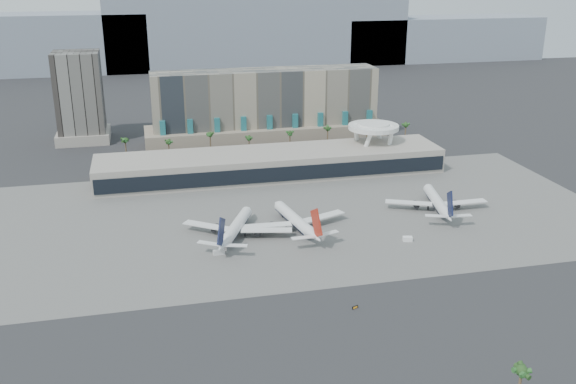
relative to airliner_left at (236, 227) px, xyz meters
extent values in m
plane|color=#232326|center=(28.66, -38.59, -3.91)|extent=(900.00, 900.00, 0.00)
cube|color=#5B5B59|center=(28.66, 16.41, -3.88)|extent=(260.00, 130.00, 0.06)
cube|color=gray|center=(-151.34, 431.41, 23.59)|extent=(260.00, 60.00, 55.00)
cube|color=gray|center=(88.66, 431.41, 31.09)|extent=(300.00, 60.00, 70.00)
cube|color=gray|center=(288.66, 431.41, 18.59)|extent=(220.00, 60.00, 45.00)
cube|color=tan|center=(38.66, 136.41, 17.09)|extent=(130.00, 22.00, 42.00)
cube|color=tan|center=(38.66, 134.41, 1.09)|extent=(140.00, 30.00, 10.00)
cube|color=#1F666D|center=(-21.34, 124.41, 5.09)|extent=(3.00, 2.00, 18.00)
cube|color=#1F666D|center=(-6.34, 124.41, 5.09)|extent=(3.00, 2.00, 18.00)
cube|color=#1F666D|center=(8.66, 124.41, 5.09)|extent=(3.00, 2.00, 18.00)
cube|color=#1F666D|center=(23.66, 124.41, 5.09)|extent=(3.00, 2.00, 18.00)
cube|color=#1F666D|center=(38.66, 124.41, 5.09)|extent=(3.00, 2.00, 18.00)
cube|color=#1F666D|center=(53.66, 124.41, 5.09)|extent=(3.00, 2.00, 18.00)
cube|color=#1F666D|center=(68.66, 124.41, 5.09)|extent=(3.00, 2.00, 18.00)
cube|color=#1F666D|center=(83.66, 124.41, 5.09)|extent=(3.00, 2.00, 18.00)
cube|color=#1F666D|center=(98.66, 124.41, 5.09)|extent=(3.00, 2.00, 18.00)
cube|color=black|center=(-66.34, 161.41, 22.09)|extent=(26.00, 26.00, 52.00)
cube|color=#AAA195|center=(-66.34, 161.41, -0.91)|extent=(30.00, 30.00, 6.00)
cube|color=#AAA195|center=(28.66, 71.41, 2.09)|extent=(170.00, 32.00, 12.00)
cube|color=black|center=(28.66, 55.21, 1.59)|extent=(168.00, 0.60, 7.00)
cube|color=black|center=(28.66, 71.41, 9.34)|extent=(170.00, 12.00, 2.50)
cylinder|color=white|center=(90.02, 83.77, 7.09)|extent=(6.98, 6.99, 21.89)
cylinder|color=white|center=(77.29, 83.77, 7.09)|extent=(6.98, 6.99, 21.89)
cylinder|color=white|center=(77.29, 71.04, 7.09)|extent=(6.98, 6.99, 21.89)
cylinder|color=white|center=(90.02, 71.04, 7.09)|extent=(6.98, 6.99, 21.89)
cylinder|color=white|center=(83.66, 77.41, 16.09)|extent=(26.00, 26.00, 2.20)
cylinder|color=white|center=(83.66, 77.41, 17.39)|extent=(16.00, 16.00, 1.20)
cylinder|color=brown|center=(-41.34, 106.41, 2.09)|extent=(0.70, 0.70, 12.00)
sphere|color=#25491D|center=(-41.34, 106.41, 7.79)|extent=(2.80, 2.80, 2.80)
cylinder|color=brown|center=(-19.34, 106.41, 2.09)|extent=(0.70, 0.70, 12.00)
sphere|color=#25491D|center=(-19.34, 106.41, 7.79)|extent=(2.80, 2.80, 2.80)
cylinder|color=brown|center=(2.66, 106.41, 2.09)|extent=(0.70, 0.70, 12.00)
sphere|color=#25491D|center=(2.66, 106.41, 7.79)|extent=(2.80, 2.80, 2.80)
cylinder|color=brown|center=(23.66, 106.41, 2.09)|extent=(0.70, 0.70, 12.00)
sphere|color=#25491D|center=(23.66, 106.41, 7.79)|extent=(2.80, 2.80, 2.80)
cylinder|color=brown|center=(46.66, 106.41, 2.09)|extent=(0.70, 0.70, 12.00)
sphere|color=#25491D|center=(46.66, 106.41, 7.79)|extent=(2.80, 2.80, 2.80)
cylinder|color=brown|center=(68.66, 106.41, 2.09)|extent=(0.70, 0.70, 12.00)
sphere|color=#25491D|center=(68.66, 106.41, 7.79)|extent=(2.80, 2.80, 2.80)
cylinder|color=brown|center=(90.66, 106.41, 2.09)|extent=(0.70, 0.70, 12.00)
sphere|color=#25491D|center=(90.66, 106.41, 7.79)|extent=(2.80, 2.80, 2.80)
cylinder|color=brown|center=(113.66, 106.41, 2.09)|extent=(0.70, 0.70, 12.00)
sphere|color=#25491D|center=(113.66, 106.41, 7.79)|extent=(2.80, 2.80, 2.80)
cylinder|color=white|center=(0.79, 1.76, -0.02)|extent=(15.98, 28.66, 4.32)
cylinder|color=#101636|center=(0.79, 1.76, -0.19)|extent=(15.66, 28.09, 4.23)
cone|color=white|center=(7.68, 17.18, -0.02)|extent=(5.93, 6.20, 4.32)
cone|color=white|center=(-6.99, -15.63, 0.30)|extent=(7.91, 10.64, 4.32)
cube|color=white|center=(-10.50, 5.62, -0.67)|extent=(18.26, 14.95, 0.38)
cube|color=white|center=(11.19, -4.08, -0.67)|extent=(19.92, 8.30, 0.38)
cylinder|color=black|center=(-7.32, 4.79, -1.75)|extent=(3.93, 4.91, 2.38)
cylinder|color=black|center=(8.45, -2.26, -1.75)|extent=(3.93, 4.91, 2.38)
cube|color=#101636|center=(-7.66, -17.11, 5.92)|extent=(4.50, 9.17, 11.37)
cube|color=white|center=(-11.87, -14.64, 0.84)|extent=(8.58, 6.60, 0.27)
cube|color=white|center=(-3.00, -18.61, 0.84)|extent=(8.96, 4.68, 0.27)
cylinder|color=black|center=(5.48, 12.25, -3.05)|extent=(0.54, 0.54, 1.73)
cylinder|color=black|center=(-2.81, 2.18, -3.05)|extent=(0.76, 0.76, 1.73)
cylinder|color=black|center=(3.50, -0.64, -3.05)|extent=(0.76, 0.76, 1.73)
cylinder|color=white|center=(23.67, 3.52, 0.06)|extent=(9.39, 30.38, 4.41)
cylinder|color=#101636|center=(23.67, 3.52, -0.11)|extent=(9.20, 29.78, 4.32)
cone|color=white|center=(20.78, 20.52, 0.06)|extent=(5.18, 5.63, 4.41)
cone|color=white|center=(26.92, -15.65, 0.39)|extent=(6.01, 10.52, 4.41)
cube|color=white|center=(11.90, 0.40, -0.61)|extent=(20.01, 5.22, 0.39)
cube|color=white|center=(35.80, 4.47, -0.61)|extent=(20.07, 11.42, 0.39)
cylinder|color=black|center=(15.06, 1.50, -1.71)|extent=(3.13, 4.75, 2.43)
cylinder|color=black|center=(32.45, 4.46, -1.71)|extent=(3.13, 4.75, 2.43)
cube|color=#A22112|center=(27.20, -17.28, 6.12)|extent=(2.22, 9.96, 11.61)
cube|color=white|center=(22.22, -17.57, 0.94)|extent=(8.88, 2.68, 0.28)
cube|color=white|center=(32.00, -15.90, 0.94)|extent=(9.14, 4.98, 0.28)
cylinder|color=black|center=(21.70, 15.08, -3.03)|extent=(0.55, 0.55, 1.76)
cylinder|color=black|center=(20.37, 1.84, -3.03)|extent=(0.77, 0.77, 1.76)
cylinder|color=black|center=(27.33, 3.03, -3.03)|extent=(0.77, 0.77, 1.76)
cylinder|color=white|center=(87.93, 10.22, 0.01)|extent=(10.26, 29.96, 4.35)
cylinder|color=#101636|center=(87.93, 10.22, -0.16)|extent=(10.06, 29.36, 4.27)
cone|color=white|center=(91.37, 26.89, 0.01)|extent=(5.25, 5.68, 4.35)
cone|color=white|center=(84.05, -8.59, 0.33)|extent=(6.24, 10.47, 4.35)
cube|color=white|center=(75.98, 11.57, -0.65)|extent=(19.69, 11.85, 0.38)
cube|color=white|center=(99.43, 6.73, -0.65)|extent=(19.62, 4.47, 0.38)
cylinder|color=black|center=(79.29, 11.45, -1.74)|extent=(3.23, 4.75, 2.39)
cylinder|color=black|center=(96.35, 7.93, -1.74)|extent=(3.23, 4.75, 2.39)
cube|color=#101636|center=(83.72, -10.19, 5.99)|extent=(2.53, 9.79, 11.46)
cube|color=white|center=(79.03, -8.66, 0.88)|extent=(9.01, 5.18, 0.27)
cube|color=white|center=(88.62, -10.64, 0.88)|extent=(8.84, 2.95, 0.27)
cylinder|color=black|center=(90.27, 21.56, -3.04)|extent=(0.54, 0.54, 1.74)
cylinder|color=black|center=(84.30, 9.86, -3.04)|extent=(0.76, 0.76, 1.74)
cylinder|color=black|center=(91.12, 8.45, -3.04)|extent=(0.76, 0.76, 1.74)
cube|color=silver|center=(-8.52, -14.66, -2.94)|extent=(4.20, 2.42, 1.95)
cube|color=white|center=(62.64, -19.04, -3.00)|extent=(3.88, 2.72, 1.82)
cube|color=black|center=(27.09, -62.53, -3.44)|extent=(2.04, 0.96, 0.94)
cube|color=orange|center=(27.09, -62.70, -3.44)|extent=(1.43, 0.55, 0.56)
cylinder|color=black|center=(26.33, -62.53, -3.63)|extent=(0.11, 0.11, 0.56)
cylinder|color=black|center=(27.84, -62.53, -3.63)|extent=(0.11, 0.11, 0.56)
sphere|color=#25491D|center=(48.36, -116.67, 7.62)|extent=(2.80, 2.80, 2.80)
camera|label=1|loc=(-31.65, -225.42, 95.23)|focal=40.00mm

